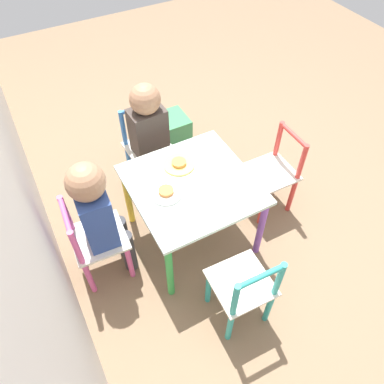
% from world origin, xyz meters
% --- Properties ---
extents(ground_plane, '(6.00, 6.00, 0.00)m').
position_xyz_m(ground_plane, '(0.00, 0.00, 0.00)').
color(ground_plane, '#7F664C').
extents(kids_table, '(0.60, 0.60, 0.45)m').
position_xyz_m(kids_table, '(0.00, 0.00, 0.39)').
color(kids_table, silver).
rests_on(kids_table, ground_plane).
extents(chair_blue, '(0.27, 0.27, 0.53)m').
position_xyz_m(chair_blue, '(0.53, 0.02, 0.26)').
color(chair_blue, silver).
rests_on(chair_blue, ground_plane).
extents(chair_pink, '(0.28, 0.28, 0.53)m').
position_xyz_m(chair_pink, '(0.03, 0.53, 0.26)').
color(chair_pink, silver).
rests_on(chair_pink, ground_plane).
extents(chair_teal, '(0.27, 0.27, 0.53)m').
position_xyz_m(chair_teal, '(-0.53, 0.02, 0.26)').
color(chair_teal, silver).
rests_on(chair_teal, ground_plane).
extents(chair_red, '(0.26, 0.26, 0.53)m').
position_xyz_m(chair_red, '(-0.01, -0.53, 0.26)').
color(chair_red, silver).
rests_on(chair_red, ground_plane).
extents(child_right, '(0.22, 0.21, 0.74)m').
position_xyz_m(child_right, '(0.47, 0.02, 0.45)').
color(child_right, '#38383D').
rests_on(child_right, ground_plane).
extents(child_back, '(0.21, 0.22, 0.77)m').
position_xyz_m(child_back, '(0.03, 0.47, 0.47)').
color(child_back, '#38383D').
rests_on(child_back, ground_plane).
extents(plate_right, '(0.16, 0.16, 0.03)m').
position_xyz_m(plate_right, '(0.14, 0.00, 0.46)').
color(plate_right, '#EADB66').
rests_on(plate_right, kids_table).
extents(plate_back, '(0.16, 0.16, 0.03)m').
position_xyz_m(plate_back, '(0.00, 0.14, 0.46)').
color(plate_back, white).
rests_on(plate_back, kids_table).
extents(storage_bin, '(0.23, 0.23, 0.19)m').
position_xyz_m(storage_bin, '(0.82, -0.27, 0.10)').
color(storage_bin, '#3D8E56').
rests_on(storage_bin, ground_plane).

